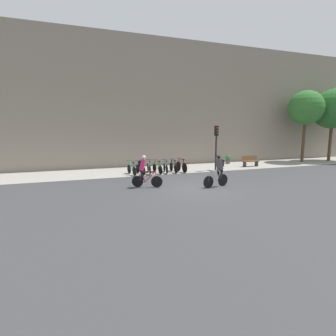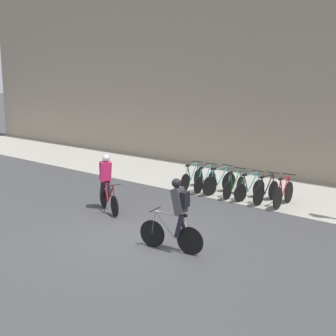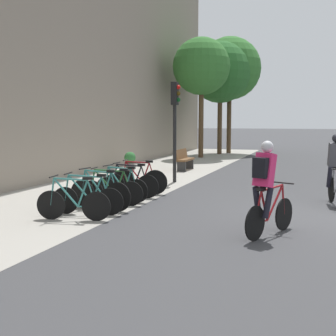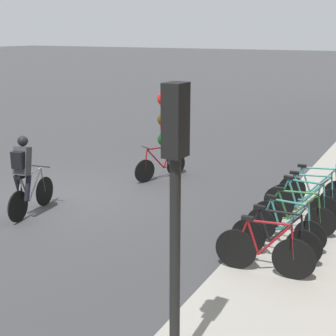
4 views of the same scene
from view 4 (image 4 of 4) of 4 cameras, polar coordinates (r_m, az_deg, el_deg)
The scene contains 11 objects.
ground at distance 11.56m, azimuth -11.83°, elevation -3.60°, with size 200.00×200.00×0.00m, color #3D3D3F.
cyclist_pink at distance 12.64m, azimuth -0.25°, elevation 2.93°, with size 1.57×0.74×1.75m.
cyclist_grey at distance 10.41m, azimuth -17.02°, elevation -0.72°, with size 1.67×0.56×1.78m.
parked_bike_0 at distance 11.30m, azimuth 17.42°, elevation -2.41°, with size 0.46×1.61×0.95m.
parked_bike_1 at distance 10.72m, azimuth 16.71°, elevation -3.36°, with size 0.46×1.65×0.94m.
parked_bike_2 at distance 10.15m, azimuth 15.95°, elevation -4.28°, with size 0.46×1.68×0.98m.
parked_bike_3 at distance 9.59m, azimuth 15.05°, elevation -5.58°, with size 0.46×1.63×0.94m.
parked_bike_4 at distance 9.03m, azimuth 14.06°, elevation -6.90°, with size 0.46×1.57×0.94m.
parked_bike_5 at distance 8.48m, azimuth 12.93°, elevation -8.32°, with size 0.46×1.63×0.95m.
parked_bike_6 at distance 7.93m, azimuth 11.65°, elevation -9.86°, with size 0.46×1.65×0.99m.
traffic_light_pole at distance 4.90m, azimuth 0.76°, elevation -1.62°, with size 0.26×0.30×3.37m.
Camera 4 is at (8.15, 7.24, 3.85)m, focal length 50.00 mm.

